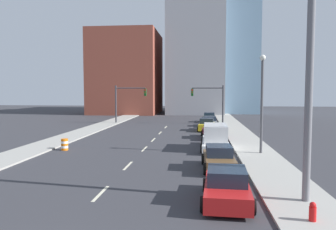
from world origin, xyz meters
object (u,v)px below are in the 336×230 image
Objects in this scene: street_lamp at (262,97)px; sedan_maroon at (212,132)px; utility_pole_right_near at (309,81)px; traffic_barrel at (65,144)px; traffic_signal_left at (125,98)px; sedan_red at (227,187)px; fire_hydrant at (313,213)px; sedan_brown at (219,158)px; sedan_gray at (210,122)px; sedan_green at (209,118)px; box_truck_white at (215,137)px; traffic_signal_right at (213,99)px; sedan_yellow at (207,125)px.

street_lamp is 1.60× the size of sedan_maroon.
utility_pole_right_near is 19.94m from traffic_barrel.
traffic_signal_left is 1.27× the size of sedan_red.
fire_hydrant is at bearing -41.70° from traffic_barrel.
sedan_brown is 0.96× the size of sedan_gray.
sedan_red is at bearing -177.41° from utility_pole_right_near.
utility_pole_right_near is 20.33m from sedan_maroon.
fire_hydrant is 33.53m from sedan_gray.
traffic_signal_left is 6.83× the size of fire_hydrant.
sedan_green is at bearing 86.74° from sedan_maroon.
fire_hydrant is 21.99m from sedan_maroon.
fire_hydrant is 0.20× the size of sedan_green.
traffic_signal_left is at bearing 113.08° from fire_hydrant.
box_truck_white is (12.56, -20.97, -2.76)m from traffic_signal_left.
sedan_green is at bearing 95.03° from utility_pole_right_near.
utility_pole_right_near reaches higher than traffic_barrel.
sedan_green is at bearing 94.08° from fire_hydrant.
sedan_maroon is at bearing -49.19° from traffic_signal_left.
traffic_signal_right is 4.43m from sedan_green.
traffic_signal_left is 1.20× the size of sedan_maroon.
sedan_brown is 31.20m from sedan_green.
utility_pole_right_near is at bearing 78.68° from fire_hydrant.
traffic_barrel is at bearing 138.30° from fire_hydrant.
sedan_brown is (-3.41, 5.89, -4.62)m from utility_pole_right_near.
sedan_green is (-3.33, 26.05, -3.76)m from street_lamp.
traffic_signal_right is at bearing 89.71° from box_truck_white.
sedan_red is (12.51, -34.09, -3.08)m from traffic_signal_left.
sedan_brown is 1.01× the size of sedan_green.
traffic_signal_right reaches higher than sedan_red.
traffic_signal_right is at bearing 84.75° from sedan_maroon.
sedan_red is at bearing -92.64° from sedan_maroon.
sedan_brown is (-0.02, 6.05, 0.00)m from sedan_red.
traffic_barrel is at bearing 154.22° from sedan_brown.
sedan_yellow is (11.88, 14.69, 0.23)m from traffic_barrel.
sedan_brown reaches higher than fire_hydrant.
sedan_green is (0.15, 31.20, 0.01)m from sedan_brown.
street_lamp is 13.94m from fire_hydrant.
box_truck_white is at bearing -89.77° from sedan_green.
sedan_green reaches higher than sedan_red.
box_truck_white is (12.37, 1.67, 0.52)m from traffic_barrel.
utility_pole_right_near is at bearing 5.34° from sedan_red.
sedan_red is 1.04× the size of sedan_brown.
traffic_signal_left is 13.11m from traffic_signal_right.
sedan_red is 1.05× the size of sedan_green.
sedan_maroon is at bearing 99.97° from utility_pole_right_near.
traffic_barrel is 16.81m from sedan_red.
traffic_signal_right is 1.33× the size of sedan_green.
box_truck_white is at bearing 150.52° from street_lamp.
traffic_signal_left reaches higher than sedan_brown.
box_truck_white is at bearing 104.43° from utility_pole_right_near.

